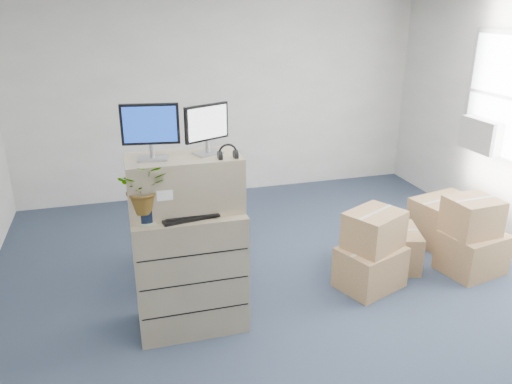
# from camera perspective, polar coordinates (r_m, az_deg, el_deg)

# --- Properties ---
(ground) EXTENTS (7.00, 7.00, 0.00)m
(ground) POSITION_cam_1_polar(r_m,az_deg,el_deg) (4.82, 5.80, -13.93)
(ground) COLOR #273046
(ground) RESTS_ON ground
(wall_back) EXTENTS (6.00, 0.02, 2.80)m
(wall_back) POSITION_cam_1_polar(r_m,az_deg,el_deg) (7.46, -3.94, 10.32)
(wall_back) COLOR #B9B8B0
(wall_back) RESTS_ON ground
(ac_unit) EXTENTS (0.24, 0.60, 0.40)m
(ac_unit) POSITION_cam_1_polar(r_m,az_deg,el_deg) (6.89, 24.47, 5.97)
(ac_unit) COLOR silver
(ac_unit) RESTS_ON wall_right
(filing_cabinet_lower) EXTENTS (0.94, 0.58, 1.10)m
(filing_cabinet_lower) POSITION_cam_1_polar(r_m,az_deg,el_deg) (4.47, -7.56, -8.75)
(filing_cabinet_lower) COLOR gray
(filing_cabinet_lower) RESTS_ON ground
(filing_cabinet_upper) EXTENTS (0.94, 0.48, 0.47)m
(filing_cabinet_upper) POSITION_cam_1_polar(r_m,az_deg,el_deg) (4.19, -8.17, 0.97)
(filing_cabinet_upper) COLOR gray
(filing_cabinet_upper) RESTS_ON filing_cabinet_lower
(monitor_left) EXTENTS (0.45, 0.21, 0.45)m
(monitor_left) POSITION_cam_1_polar(r_m,az_deg,el_deg) (4.02, -11.98, 7.11)
(monitor_left) COLOR #99999E
(monitor_left) RESTS_ON filing_cabinet_upper
(monitor_right) EXTENTS (0.39, 0.24, 0.41)m
(monitor_right) POSITION_cam_1_polar(r_m,az_deg,el_deg) (4.11, -5.63, 7.47)
(monitor_right) COLOR #99999E
(monitor_right) RESTS_ON filing_cabinet_upper
(headphones) EXTENTS (0.16, 0.02, 0.16)m
(headphones) POSITION_cam_1_polar(r_m,az_deg,el_deg) (4.02, -3.25, 4.46)
(headphones) COLOR black
(headphones) RESTS_ON filing_cabinet_upper
(keyboard) EXTENTS (0.51, 0.28, 0.03)m
(keyboard) POSITION_cam_1_polar(r_m,az_deg,el_deg) (4.11, -7.53, -2.72)
(keyboard) COLOR black
(keyboard) RESTS_ON filing_cabinet_lower
(mouse) EXTENTS (0.12, 0.09, 0.04)m
(mouse) POSITION_cam_1_polar(r_m,az_deg,el_deg) (4.20, -2.99, -1.96)
(mouse) COLOR silver
(mouse) RESTS_ON filing_cabinet_lower
(water_bottle) EXTENTS (0.07, 0.07, 0.25)m
(water_bottle) POSITION_cam_1_polar(r_m,az_deg,el_deg) (4.24, -6.54, -0.29)
(water_bottle) COLOR #95989D
(water_bottle) RESTS_ON filing_cabinet_lower
(phone_dock) EXTENTS (0.07, 0.06, 0.15)m
(phone_dock) POSITION_cam_1_polar(r_m,az_deg,el_deg) (4.20, -9.06, -1.73)
(phone_dock) COLOR silver
(phone_dock) RESTS_ON filing_cabinet_lower
(external_drive) EXTENTS (0.23, 0.18, 0.06)m
(external_drive) POSITION_cam_1_polar(r_m,az_deg,el_deg) (4.39, -3.66, -0.77)
(external_drive) COLOR black
(external_drive) RESTS_ON filing_cabinet_lower
(tissue_box) EXTENTS (0.28, 0.18, 0.10)m
(tissue_box) POSITION_cam_1_polar(r_m,az_deg,el_deg) (4.33, -4.27, 0.00)
(tissue_box) COLOR #3B83C9
(tissue_box) RESTS_ON external_drive
(potted_plant) EXTENTS (0.42, 0.46, 0.41)m
(potted_plant) POSITION_cam_1_polar(r_m,az_deg,el_deg) (4.01, -12.64, -0.29)
(potted_plant) COLOR #97A988
(potted_plant) RESTS_ON filing_cabinet_lower
(office_chair) EXTENTS (0.90, 0.87, 0.78)m
(office_chair) POSITION_cam_1_polar(r_m,az_deg,el_deg) (5.37, -6.93, -5.31)
(office_chair) COLOR slate
(office_chair) RESTS_ON ground
(cardboard_boxes) EXTENTS (2.18, 1.39, 0.83)m
(cardboard_boxes) POSITION_cam_1_polar(r_m,az_deg,el_deg) (5.79, 18.43, -5.06)
(cardboard_boxes) COLOR #885F41
(cardboard_boxes) RESTS_ON ground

